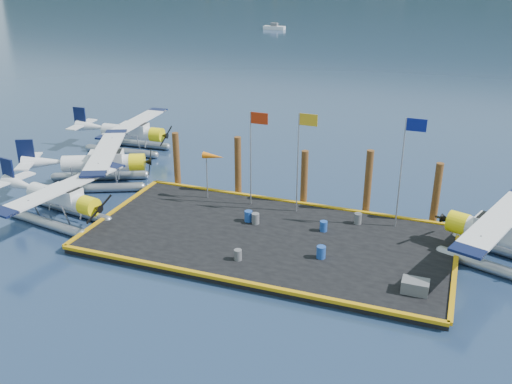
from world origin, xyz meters
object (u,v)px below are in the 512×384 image
at_px(drum_5, 255,218).
at_px(flagpole_blue, 406,157).
at_px(drum_1, 321,252).
at_px(drum_2, 323,226).
at_px(flagpole_red, 254,144).
at_px(piling_3, 368,184).
at_px(drum_4, 358,218).
at_px(seaplane_c, 131,134).
at_px(flagpole_yellow, 301,148).
at_px(windsock, 213,157).
at_px(seaplane_b, 101,165).
at_px(piling_0, 177,161).
at_px(crate, 415,286).
at_px(drum_3, 238,255).
at_px(seaplane_a, 61,201).
at_px(seaplane_d, 504,239).
at_px(drum_0, 248,216).
at_px(piling_2, 304,179).
at_px(piling_4, 436,195).
at_px(piling_1, 238,168).

xyz_separation_m(drum_5, flagpole_blue, (7.95, 2.51, 3.96)).
xyz_separation_m(drum_1, drum_2, (-0.64, 3.08, -0.03)).
height_order(flagpole_red, piling_3, flagpole_red).
bearing_deg(drum_4, seaplane_c, 158.70).
relative_size(flagpole_yellow, windsock, 1.99).
bearing_deg(seaplane_b, piling_0, 81.26).
height_order(flagpole_blue, piling_0, flagpole_blue).
distance_m(drum_2, crate, 7.30).
relative_size(drum_2, drum_3, 1.05).
distance_m(seaplane_a, drum_3, 11.98).
bearing_deg(seaplane_d, piling_3, 84.95).
distance_m(drum_0, flagpole_yellow, 5.09).
bearing_deg(drum_5, drum_4, 20.38).
relative_size(drum_0, drum_5, 1.02).
xyz_separation_m(drum_0, crate, (10.06, -4.40, -0.02)).
distance_m(flagpole_yellow, piling_2, 3.07).
xyz_separation_m(drum_5, flagpole_red, (-1.04, 2.51, 3.67)).
relative_size(drum_3, drum_4, 0.90).
xyz_separation_m(seaplane_c, drum_0, (14.00, -9.80, -0.71)).
xyz_separation_m(seaplane_b, piling_2, (14.12, 1.42, 0.38)).
distance_m(seaplane_a, drum_5, 11.69).
xyz_separation_m(seaplane_a, seaplane_b, (-1.10, 5.75, 0.11)).
bearing_deg(windsock, drum_5, -33.62).
distance_m(piling_3, piling_4, 4.00).
bearing_deg(crate, drum_3, -179.62).
distance_m(flagpole_red, piling_2, 4.07).
distance_m(piling_0, piling_4, 17.00).
height_order(seaplane_a, piling_2, piling_2).
distance_m(piling_2, piling_4, 8.00).
bearing_deg(seaplane_b, seaplane_a, -13.41).
distance_m(drum_5, piling_4, 10.66).
bearing_deg(drum_2, piling_1, 151.45).
relative_size(drum_3, piling_1, 0.14).
bearing_deg(piling_2, drum_2, -58.69).
xyz_separation_m(drum_2, piling_0, (-11.23, 3.66, 1.30)).
relative_size(drum_5, piling_0, 0.16).
xyz_separation_m(flagpole_blue, piling_2, (-6.20, 1.60, -2.79)).
xyz_separation_m(seaplane_a, piling_3, (17.01, 7.17, 0.74)).
distance_m(drum_2, flagpole_red, 6.56).
bearing_deg(piling_4, drum_3, -137.28).
xyz_separation_m(piling_3, piling_4, (4.00, 0.00, -0.15)).
relative_size(seaplane_b, flagpole_red, 1.59).
bearing_deg(seaplane_a, piling_0, 160.64).
distance_m(drum_3, piling_2, 8.58).
bearing_deg(seaplane_d, seaplane_c, 90.92).
distance_m(flagpole_red, piling_4, 11.17).
bearing_deg(flagpole_red, drum_5, -67.51).
distance_m(drum_5, crate, 10.47).
distance_m(seaplane_c, flagpole_red, 15.66).
bearing_deg(seaplane_d, drum_0, 111.31).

